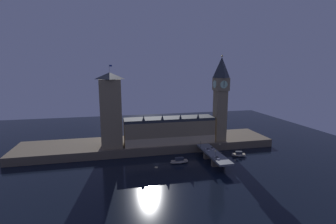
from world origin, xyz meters
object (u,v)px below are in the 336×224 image
victoria_tower (111,110)px  car_southbound_trail (212,148)px  pedestrian_mid_walk (221,153)px  street_lamp_near (215,154)px  clock_tower (221,96)px  car_northbound_lead (208,150)px  car_northbound_trail (217,158)px  street_lamp_mid (220,147)px  boat_downstream (239,154)px  pedestrian_far_rail (204,149)px  boat_upstream (179,161)px  pedestrian_near_rail (213,157)px  street_lamp_far (201,143)px

victoria_tower → car_southbound_trail: 86.43m
victoria_tower → pedestrian_mid_walk: (79.28, -38.23, -28.99)m
victoria_tower → street_lamp_near: size_ratio=9.11×
clock_tower → car_northbound_lead: bearing=-129.6°
pedestrian_mid_walk → car_northbound_trail: bearing=-129.5°
street_lamp_mid → boat_downstream: street_lamp_mid is taller
car_northbound_lead → boat_downstream: size_ratio=0.35×
car_northbound_trail → street_lamp_mid: bearing=58.3°
car_northbound_lead → pedestrian_far_rail: 2.66m
clock_tower → street_lamp_near: 62.17m
street_lamp_mid → boat_upstream: bearing=174.6°
pedestrian_mid_walk → boat_downstream: 23.61m
pedestrian_mid_walk → clock_tower: bearing=68.2°
pedestrian_far_rail → boat_upstream: bearing=-167.9°
pedestrian_far_rail → boat_downstream: bearing=-1.6°
street_lamp_near → pedestrian_mid_walk: bearing=49.6°
car_northbound_trail → pedestrian_near_rail: bearing=139.6°
car_southbound_trail → boat_downstream: size_ratio=0.34×
car_southbound_trail → pedestrian_near_rail: bearing=-110.5°
pedestrian_far_rail → street_lamp_near: size_ratio=0.23×
victoria_tower → pedestrian_near_rail: 87.98m
clock_tower → victoria_tower: (-93.20, 3.49, -9.26)m
pedestrian_near_rail → street_lamp_mid: bearing=45.7°
pedestrian_near_rail → street_lamp_mid: (9.59, 9.84, 3.42)m
pedestrian_near_rail → boat_downstream: bearing=29.2°
street_lamp_near → street_lamp_far: 29.45m
pedestrian_mid_walk → pedestrian_far_rail: (-9.19, 10.94, 0.01)m
victoria_tower → street_lamp_near: victoria_tower is taller
pedestrian_near_rail → street_lamp_mid: size_ratio=0.25×
boat_upstream → car_northbound_lead: bearing=7.8°
street_lamp_near → boat_downstream: 38.16m
pedestrian_mid_walk → boat_upstream: 31.82m
car_northbound_lead → street_lamp_far: street_lamp_far is taller
victoria_tower → street_lamp_far: 77.03m
pedestrian_far_rail → pedestrian_near_rail: bearing=-90.0°
car_northbound_trail → street_lamp_near: 5.59m
car_northbound_trail → victoria_tower: bearing=147.2°
boat_upstream → pedestrian_far_rail: bearing=12.1°
car_northbound_lead → street_lamp_near: (-2.70, -20.89, 3.87)m
car_northbound_lead → boat_upstream: (-23.63, -3.24, -6.19)m
street_lamp_mid → street_lamp_far: bearing=124.2°
car_southbound_trail → pedestrian_far_rail: size_ratio=2.52×
street_lamp_near → street_lamp_far: (-0.00, 29.44, -0.66)m
street_lamp_mid → boat_upstream: street_lamp_mid is taller
victoria_tower → car_northbound_trail: 90.91m
victoria_tower → boat_upstream: size_ratio=4.70×
car_southbound_trail → pedestrian_near_rail: size_ratio=2.38×
car_southbound_trail → pedestrian_far_rail: 6.98m
victoria_tower → boat_downstream: 109.40m
street_lamp_near → street_lamp_far: street_lamp_near is taller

